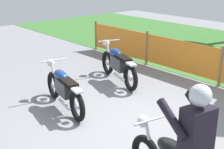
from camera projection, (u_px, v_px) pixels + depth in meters
name	position (u px, v px, depth m)	size (l,w,h in m)	color
ground	(131.00, 124.00, 6.21)	(24.00, 24.00, 0.02)	gray
barrier_fence	(221.00, 66.00, 7.95)	(10.13, 0.08, 1.05)	olive
motorcycle_lead	(64.00, 88.00, 6.74)	(1.95, 0.69, 0.93)	black
motorcycle_trailing	(118.00, 64.00, 8.32)	(2.03, 0.85, 0.99)	black
rider_third	(194.00, 147.00, 3.67)	(0.62, 0.61, 1.69)	black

